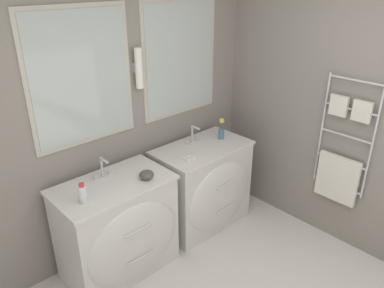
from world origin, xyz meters
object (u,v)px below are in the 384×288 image
(vanity_right, at_px, (204,186))
(flower_vase, at_px, (221,130))
(amenity_bowl, at_px, (146,175))
(vanity_left, at_px, (119,229))
(toiletry_bottle, at_px, (83,194))

(vanity_right, xyz_separation_m, flower_vase, (0.27, 0.04, 0.52))
(vanity_right, relative_size, flower_vase, 4.31)
(vanity_right, bearing_deg, flower_vase, 8.99)
(amenity_bowl, bearing_deg, vanity_left, 159.12)
(toiletry_bottle, height_order, amenity_bowl, toiletry_bottle)
(vanity_left, height_order, flower_vase, flower_vase)
(vanity_right, xyz_separation_m, toiletry_bottle, (-1.31, -0.06, 0.50))
(amenity_bowl, bearing_deg, flower_vase, 7.46)
(toiletry_bottle, relative_size, amenity_bowl, 1.32)
(vanity_right, xyz_separation_m, amenity_bowl, (-0.77, -0.09, 0.46))
(vanity_left, xyz_separation_m, amenity_bowl, (0.24, -0.09, 0.46))
(vanity_left, relative_size, toiletry_bottle, 5.99)
(vanity_left, height_order, vanity_right, same)
(vanity_right, relative_size, amenity_bowl, 7.93)
(toiletry_bottle, bearing_deg, amenity_bowl, -3.99)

